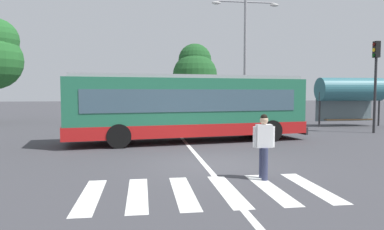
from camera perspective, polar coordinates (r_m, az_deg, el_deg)
The scene contains 15 objects.
ground_plane at distance 11.25m, azimuth 3.14°, elevation -7.99°, with size 160.00×160.00×0.00m, color #3D3D42.
city_transit_bus at distance 16.19m, azimuth -0.64°, elevation 1.26°, with size 11.37×4.16×3.06m.
pedestrian_crossing_street at distance 9.34m, azimuth 11.65°, elevation -4.46°, with size 0.58×0.41×1.72m.
parked_car_white at distance 27.21m, azimuth -15.37°, elevation 0.41°, with size 1.99×4.56×1.35m.
parked_car_teal at distance 27.25m, azimuth -9.49°, elevation 0.49°, with size 1.90×4.51×1.35m.
parked_car_champagne at distance 27.17m, azimuth -4.15°, elevation 0.53°, with size 2.01×4.57×1.35m.
parked_car_black at distance 27.66m, azimuth 1.69°, elevation 0.59°, with size 1.93×4.53×1.35m.
parked_car_silver at distance 27.63m, azimuth 7.16°, elevation 0.56°, with size 1.90×4.51×1.35m.
parked_car_charcoal at distance 28.48m, azimuth 12.35°, elevation 0.60°, with size 1.94×4.53×1.35m.
traffic_light_far_corner at distance 22.04m, azimuth 27.83°, elevation 6.21°, with size 0.33×0.32×5.11m.
bus_stop_shelter at distance 25.63m, azimuth 24.43°, elevation 3.70°, with size 4.42×1.54×3.25m.
twin_arm_street_lamp at distance 23.78m, azimuth 8.70°, elevation 10.74°, with size 4.55×0.32×8.37m.
background_tree_right at distance 31.25m, azimuth 0.47°, elevation 7.19°, with size 3.95×3.95×6.63m.
crosswalk_painted_stripes at distance 8.24m, azimuth 2.27°, elevation -12.36°, with size 5.63×2.73×0.01m.
lane_center_line at distance 13.15m, azimuth 0.48°, elevation -6.26°, with size 0.16×24.00×0.01m, color silver.
Camera 1 is at (-2.15, -10.81, 2.29)m, focal length 32.61 mm.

